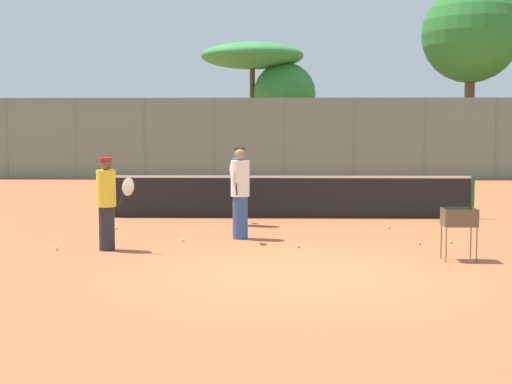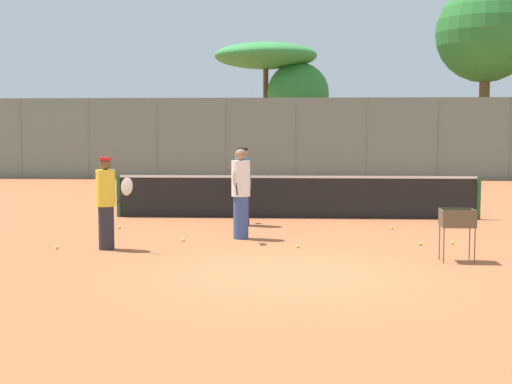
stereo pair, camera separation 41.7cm
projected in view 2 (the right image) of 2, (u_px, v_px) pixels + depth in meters
name	position (u px, v px, depth m)	size (l,w,h in m)	color
ground_plane	(296.00, 274.00, 11.04)	(80.00, 80.00, 0.00)	#B26038
tennis_net	(296.00, 196.00, 17.88)	(9.14, 0.10, 1.07)	#26592D
back_fence	(296.00, 139.00, 31.37)	(31.03, 0.08, 3.60)	slate
tree_0	(266.00, 57.00, 37.00)	(5.33, 5.33, 6.67)	brown
tree_1	(298.00, 94.00, 36.91)	(3.22, 3.22, 5.66)	brown
tree_2	(486.00, 37.00, 34.68)	(3.21, 3.21, 8.44)	brown
tree_4	(485.00, 34.00, 32.55)	(4.50, 4.50, 8.85)	brown
player_white_outfit	(243.00, 185.00, 16.51)	(0.50, 0.88, 1.81)	#26262D
player_red_cap	(106.00, 202.00, 13.21)	(0.82, 0.56, 1.72)	#26262D
player_yellow_shirt	(241.00, 193.00, 14.49)	(0.38, 0.94, 1.84)	#334C8C
ball_cart	(456.00, 222.00, 12.02)	(0.56, 0.41, 0.90)	brown
tennis_ball_0	(57.00, 248.00, 13.29)	(0.07, 0.07, 0.07)	#D1E54C
tennis_ball_1	(298.00, 246.00, 13.45)	(0.07, 0.07, 0.07)	#D1E54C
tennis_ball_2	(119.00, 227.00, 16.00)	(0.07, 0.07, 0.07)	#D1E54C
tennis_ball_3	(392.00, 228.00, 15.94)	(0.07, 0.07, 0.07)	#D1E54C
tennis_ball_4	(420.00, 244.00, 13.73)	(0.07, 0.07, 0.07)	#D1E54C
tennis_ball_5	(183.00, 240.00, 14.23)	(0.07, 0.07, 0.07)	#D1E54C
tennis_ball_6	(452.00, 243.00, 13.87)	(0.07, 0.07, 0.07)	#D1E54C
parked_car	(332.00, 162.00, 34.13)	(4.20, 1.70, 1.60)	#B2B7BC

